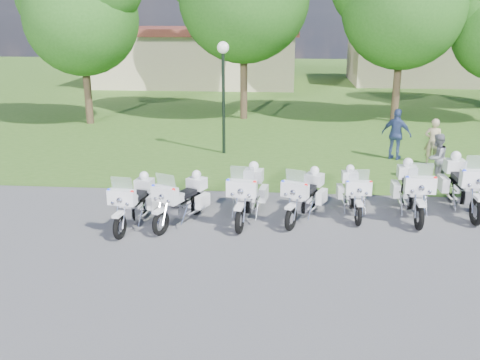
# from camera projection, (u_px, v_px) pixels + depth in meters

# --- Properties ---
(ground) EXTENTS (100.00, 100.00, 0.00)m
(ground) POSITION_uv_depth(u_px,v_px,m) (267.00, 232.00, 13.30)
(ground) COLOR #555459
(ground) RESTS_ON ground
(grass_lawn) EXTENTS (100.00, 48.00, 0.01)m
(grass_lawn) POSITION_uv_depth(u_px,v_px,m) (279.00, 86.00, 38.96)
(grass_lawn) COLOR #3A6520
(grass_lawn) RESTS_ON ground
(motorcycle_0) EXTENTS (0.91, 2.21, 1.49)m
(motorcycle_0) POSITION_uv_depth(u_px,v_px,m) (135.00, 202.00, 13.57)
(motorcycle_0) COLOR black
(motorcycle_0) RESTS_ON ground
(motorcycle_1) EXTENTS (1.30, 2.10, 1.50)m
(motorcycle_1) POSITION_uv_depth(u_px,v_px,m) (182.00, 200.00, 13.70)
(motorcycle_1) COLOR black
(motorcycle_1) RESTS_ON ground
(motorcycle_2) EXTENTS (1.00, 2.45, 1.65)m
(motorcycle_2) POSITION_uv_depth(u_px,v_px,m) (248.00, 194.00, 13.96)
(motorcycle_2) COLOR black
(motorcycle_2) RESTS_ON ground
(motorcycle_3) EXTENTS (1.28, 2.14, 1.52)m
(motorcycle_3) POSITION_uv_depth(u_px,v_px,m) (305.00, 195.00, 14.00)
(motorcycle_3) COLOR black
(motorcycle_3) RESTS_ON ground
(motorcycle_4) EXTENTS (0.75, 2.14, 1.43)m
(motorcycle_4) POSITION_uv_depth(u_px,v_px,m) (353.00, 192.00, 14.35)
(motorcycle_4) COLOR black
(motorcycle_4) RESTS_ON ground
(motorcycle_5) EXTENTS (0.83, 2.49, 1.67)m
(motorcycle_5) POSITION_uv_depth(u_px,v_px,m) (412.00, 190.00, 14.20)
(motorcycle_5) COLOR black
(motorcycle_5) RESTS_ON ground
(motorcycle_6) EXTENTS (0.89, 2.65, 1.78)m
(motorcycle_6) POSITION_uv_depth(u_px,v_px,m) (463.00, 184.00, 14.54)
(motorcycle_6) COLOR black
(motorcycle_6) RESTS_ON ground
(lamp_post) EXTENTS (0.44, 0.44, 4.20)m
(lamp_post) POSITION_uv_depth(u_px,v_px,m) (223.00, 70.00, 19.69)
(lamp_post) COLOR black
(lamp_post) RESTS_ON ground
(tree_0) EXTENTS (6.15, 5.25, 8.20)m
(tree_0) POSITION_uv_depth(u_px,v_px,m) (80.00, 7.00, 24.56)
(tree_0) COLOR #38281C
(tree_0) RESTS_ON ground
(building_west) EXTENTS (14.56, 8.32, 4.10)m
(building_west) POSITION_uv_depth(u_px,v_px,m) (199.00, 56.00, 39.75)
(building_west) COLOR #BFAF8A
(building_west) RESTS_ON ground
(building_east) EXTENTS (11.44, 7.28, 4.10)m
(building_east) POSITION_uv_depth(u_px,v_px,m) (426.00, 55.00, 40.34)
(building_east) COLOR #BFAF8A
(building_east) RESTS_ON ground
(bystander_a) EXTENTS (0.69, 0.55, 1.66)m
(bystander_a) POSITION_uv_depth(u_px,v_px,m) (433.00, 142.00, 18.89)
(bystander_a) COLOR tan
(bystander_a) RESTS_ON ground
(bystander_b) EXTENTS (0.97, 0.96, 1.58)m
(bystander_b) POSITION_uv_depth(u_px,v_px,m) (437.00, 158.00, 16.92)
(bystander_b) COLOR gray
(bystander_b) RESTS_ON ground
(bystander_c) EXTENTS (1.18, 0.94, 1.87)m
(bystander_c) POSITION_uv_depth(u_px,v_px,m) (396.00, 135.00, 19.52)
(bystander_c) COLOR navy
(bystander_c) RESTS_ON ground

